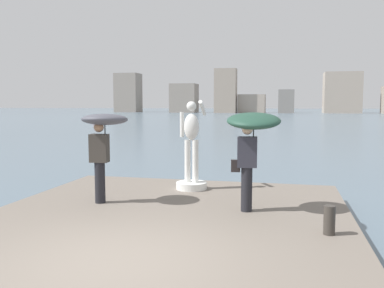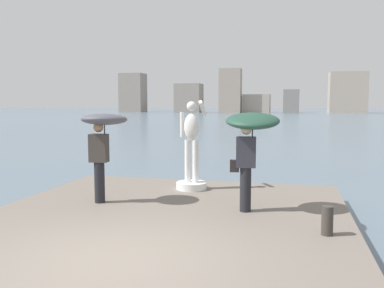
{
  "view_description": "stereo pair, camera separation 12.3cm",
  "coord_description": "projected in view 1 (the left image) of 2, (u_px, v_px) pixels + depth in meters",
  "views": [
    {
      "loc": [
        2.22,
        -5.06,
        2.51
      ],
      "look_at": [
        0.0,
        4.6,
        1.55
      ],
      "focal_mm": 38.5,
      "sensor_mm": 36.0,
      "label": 1
    },
    {
      "loc": [
        2.34,
        -5.03,
        2.51
      ],
      "look_at": [
        0.0,
        4.6,
        1.55
      ],
      "focal_mm": 38.5,
      "sensor_mm": 36.0,
      "label": 2
    }
  ],
  "objects": [
    {
      "name": "statue_white_figure",
      "position": [
        192.0,
        157.0,
        10.21
      ],
      "size": [
        0.76,
        0.94,
        2.21
      ],
      "color": "white",
      "rests_on": "pier"
    },
    {
      "name": "distant_skyline",
      "position": [
        291.0,
        95.0,
        116.84
      ],
      "size": [
        101.6,
        11.98,
        12.56
      ],
      "color": "gray",
      "rests_on": "ground"
    },
    {
      "name": "pier",
      "position": [
        152.0,
        239.0,
        7.09
      ],
      "size": [
        6.98,
        9.01,
        0.4
      ],
      "primitive_type": "cube",
      "color": "#70665B",
      "rests_on": "ground"
    },
    {
      "name": "mooring_bollard",
      "position": [
        329.0,
        220.0,
        6.67
      ],
      "size": [
        0.19,
        0.19,
        0.48
      ],
      "primitive_type": "cylinder",
      "color": "#38332D",
      "rests_on": "pier"
    },
    {
      "name": "boat_mid",
      "position": [
        97.0,
        119.0,
        58.24
      ],
      "size": [
        2.68,
        4.7,
        0.79
      ],
      "color": "#9E2D28",
      "rests_on": "ground"
    },
    {
      "name": "onlooker_right",
      "position": [
        252.0,
        133.0,
        8.02
      ],
      "size": [
        1.16,
        1.19,
        2.01
      ],
      "color": "black",
      "rests_on": "pier"
    },
    {
      "name": "onlooker_left",
      "position": [
        103.0,
        133.0,
        8.72
      ],
      "size": [
        1.04,
        1.04,
        1.93
      ],
      "color": "black",
      "rests_on": "pier"
    },
    {
      "name": "ground_plane",
      "position": [
        265.0,
        127.0,
        44.45
      ],
      "size": [
        400.0,
        400.0,
        0.0
      ],
      "primitive_type": "plane",
      "color": "slate"
    }
  ]
}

